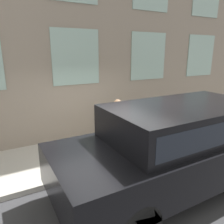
% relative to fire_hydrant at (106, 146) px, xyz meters
% --- Properties ---
extents(ground_plane, '(80.00, 80.00, 0.00)m').
position_rel_fire_hydrant_xyz_m(ground_plane, '(-0.45, 0.07, -0.48)').
color(ground_plane, '#38383A').
extents(sidewalk, '(2.29, 60.00, 0.13)m').
position_rel_fire_hydrant_xyz_m(sidewalk, '(0.69, 0.07, -0.42)').
color(sidewalk, '#B2ADA3').
rests_on(sidewalk, ground_plane).
extents(fire_hydrant, '(0.31, 0.43, 0.70)m').
position_rel_fire_hydrant_xyz_m(fire_hydrant, '(0.00, 0.00, 0.00)').
color(fire_hydrant, gold).
rests_on(fire_hydrant, sidewalk).
extents(person, '(0.35, 0.23, 1.46)m').
position_rel_fire_hydrant_xyz_m(person, '(0.47, -0.63, 0.52)').
color(person, navy).
rests_on(person, sidewalk).
extents(parked_truck_black_near, '(2.05, 5.38, 1.84)m').
position_rel_fire_hydrant_xyz_m(parked_truck_black_near, '(-1.66, -0.93, 0.58)').
color(parked_truck_black_near, black).
rests_on(parked_truck_black_near, ground_plane).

